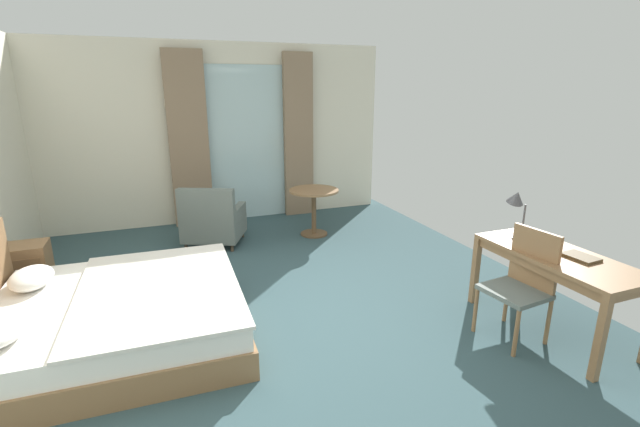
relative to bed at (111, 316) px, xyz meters
name	(u,v)px	position (x,y,z in m)	size (l,w,h in m)	color
ground	(286,330)	(1.47, -0.26, -0.30)	(5.91, 7.91, 0.10)	#334C51
wall_back	(218,134)	(1.47, 3.44, 1.16)	(5.51, 0.12, 2.81)	silver
balcony_glass_door	(245,144)	(1.88, 3.36, 0.99)	(1.33, 0.02, 2.47)	silver
curtain_panel_left	(189,141)	(1.00, 3.26, 1.09)	(0.59, 0.10, 2.67)	#897056
curtain_panel_right	(298,136)	(2.76, 3.26, 1.09)	(0.49, 0.10, 2.67)	#897056
bed	(111,316)	(0.00, 0.00, 0.00)	(2.12, 1.95, 0.96)	olive
nightstand	(24,270)	(-0.93, 1.34, 0.03)	(0.50, 0.38, 0.55)	olive
writing_desk	(557,263)	(3.69, -1.17, 0.40)	(0.64, 1.41, 0.74)	olive
desk_chair	(523,280)	(3.35, -1.14, 0.29)	(0.49, 0.52, 0.97)	slate
desk_lamp	(517,204)	(3.69, -0.65, 0.81)	(0.18, 0.31, 0.46)	#4C4C51
closed_book	(581,257)	(3.77, -1.32, 0.50)	(0.19, 0.26, 0.03)	brown
armchair_by_window	(213,222)	(1.15, 2.18, 0.09)	(0.98, 0.96, 0.86)	slate
round_cafe_table	(314,201)	(2.61, 2.10, 0.27)	(0.73, 0.73, 0.69)	olive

